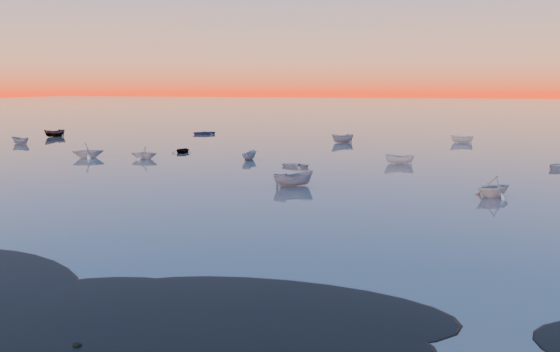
% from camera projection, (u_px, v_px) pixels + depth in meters
% --- Properties ---
extents(ground, '(600.00, 600.00, 0.00)m').
position_uv_depth(ground, '(379.00, 130.00, 119.51)').
color(ground, '#605550').
rests_on(ground, ground).
extents(mud_lobes, '(140.00, 6.00, 0.07)m').
position_uv_depth(mud_lobes, '(199.00, 319.00, 23.05)').
color(mud_lobes, black).
rests_on(mud_lobes, ground).
extents(moored_fleet, '(124.00, 58.00, 1.20)m').
position_uv_depth(moored_fleet, '(354.00, 157.00, 74.62)').
color(moored_fleet, silver).
rests_on(moored_fleet, ground).
extents(boat_near_center, '(3.84, 4.44, 1.45)m').
position_uv_depth(boat_near_center, '(293.00, 186.00, 53.24)').
color(boat_near_center, gray).
rests_on(boat_near_center, ground).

